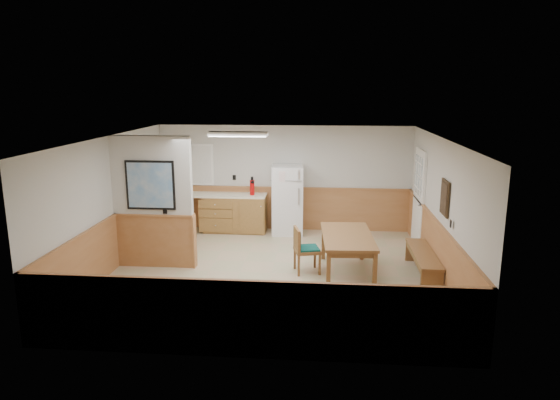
# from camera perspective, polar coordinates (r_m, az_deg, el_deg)

# --- Properties ---
(ground) EXTENTS (6.00, 6.00, 0.00)m
(ground) POSITION_cam_1_polar(r_m,az_deg,el_deg) (9.35, -1.00, -8.32)
(ground) COLOR tan
(ground) RESTS_ON ground
(ceiling) EXTENTS (6.00, 6.00, 0.02)m
(ceiling) POSITION_cam_1_polar(r_m,az_deg,el_deg) (8.77, -1.06, 7.11)
(ceiling) COLOR white
(ceiling) RESTS_ON back_wall
(back_wall) EXTENTS (6.00, 0.02, 2.50)m
(back_wall) POSITION_cam_1_polar(r_m,az_deg,el_deg) (11.90, 0.46, 2.52)
(back_wall) COLOR silver
(back_wall) RESTS_ON ground
(right_wall) EXTENTS (0.02, 6.00, 2.50)m
(right_wall) POSITION_cam_1_polar(r_m,az_deg,el_deg) (9.17, 17.95, -1.19)
(right_wall) COLOR silver
(right_wall) RESTS_ON ground
(left_wall) EXTENTS (0.02, 6.00, 2.50)m
(left_wall) POSITION_cam_1_polar(r_m,az_deg,el_deg) (9.75, -18.85, -0.45)
(left_wall) COLOR silver
(left_wall) RESTS_ON ground
(wainscot_back) EXTENTS (6.00, 0.04, 1.00)m
(wainscot_back) POSITION_cam_1_polar(r_m,az_deg,el_deg) (12.04, 0.45, -1.01)
(wainscot_back) COLOR #B07546
(wainscot_back) RESTS_ON ground
(wainscot_right) EXTENTS (0.04, 6.00, 1.00)m
(wainscot_right) POSITION_cam_1_polar(r_m,az_deg,el_deg) (9.37, 17.52, -5.64)
(wainscot_right) COLOR #B07546
(wainscot_right) RESTS_ON ground
(wainscot_left) EXTENTS (0.04, 6.00, 1.00)m
(wainscot_left) POSITION_cam_1_polar(r_m,az_deg,el_deg) (9.93, -18.43, -4.67)
(wainscot_left) COLOR #B07546
(wainscot_left) RESTS_ON ground
(partition_wall) EXTENTS (1.50, 0.20, 2.50)m
(partition_wall) POSITION_cam_1_polar(r_m,az_deg,el_deg) (9.66, -14.30, -0.39)
(partition_wall) COLOR silver
(partition_wall) RESTS_ON ground
(kitchen_counter) EXTENTS (2.20, 0.61, 1.00)m
(kitchen_counter) POSITION_cam_1_polar(r_m,az_deg,el_deg) (11.92, -5.47, -1.41)
(kitchen_counter) COLOR olive
(kitchen_counter) RESTS_ON ground
(exterior_door) EXTENTS (0.07, 1.02, 2.15)m
(exterior_door) POSITION_cam_1_polar(r_m,az_deg,el_deg) (11.02, 15.55, 0.17)
(exterior_door) COLOR white
(exterior_door) RESTS_ON ground
(kitchen_window) EXTENTS (0.80, 0.04, 1.00)m
(kitchen_window) POSITION_cam_1_polar(r_m,az_deg,el_deg) (12.18, -9.47, 4.00)
(kitchen_window) COLOR white
(kitchen_window) RESTS_ON back_wall
(wall_painting) EXTENTS (0.04, 0.50, 0.60)m
(wall_painting) POSITION_cam_1_polar(r_m,az_deg,el_deg) (8.82, 18.30, 0.24)
(wall_painting) COLOR #342514
(wall_painting) RESTS_ON right_wall
(fluorescent_fixture) EXTENTS (1.20, 0.30, 0.09)m
(fluorescent_fixture) POSITION_cam_1_polar(r_m,az_deg,el_deg) (10.17, -4.82, 7.53)
(fluorescent_fixture) COLOR white
(fluorescent_fixture) RESTS_ON ceiling
(refrigerator) EXTENTS (0.76, 0.75, 1.61)m
(refrigerator) POSITION_cam_1_polar(r_m,az_deg,el_deg) (11.62, 0.85, 0.03)
(refrigerator) COLOR white
(refrigerator) RESTS_ON ground
(dining_table) EXTENTS (0.98, 1.82, 0.75)m
(dining_table) POSITION_cam_1_polar(r_m,az_deg,el_deg) (9.16, 7.69, -4.54)
(dining_table) COLOR brown
(dining_table) RESTS_ON ground
(dining_bench) EXTENTS (0.40, 1.75, 0.45)m
(dining_bench) POSITION_cam_1_polar(r_m,az_deg,el_deg) (9.45, 16.04, -6.36)
(dining_bench) COLOR brown
(dining_bench) RESTS_ON ground
(dining_chair) EXTENTS (0.71, 0.56, 0.85)m
(dining_chair) POSITION_cam_1_polar(r_m,az_deg,el_deg) (9.24, 2.58, -5.34)
(dining_chair) COLOR brown
(dining_chair) RESTS_ON ground
(fire_extinguisher) EXTENTS (0.14, 0.14, 0.43)m
(fire_extinguisher) POSITION_cam_1_polar(r_m,az_deg,el_deg) (11.67, -3.20, 1.49)
(fire_extinguisher) COLOR #BB0A0B
(fire_extinguisher) RESTS_ON kitchen_counter
(soap_bottle) EXTENTS (0.07, 0.07, 0.20)m
(soap_bottle) POSITION_cam_1_polar(r_m,az_deg,el_deg) (12.00, -10.62, 1.17)
(soap_bottle) COLOR #178031
(soap_bottle) RESTS_ON kitchen_counter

